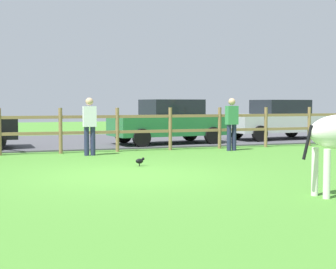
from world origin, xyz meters
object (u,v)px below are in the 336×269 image
object	(u,v)px
parked_car_silver	(278,119)
visitor_right_of_tree	(90,124)
crow_on_grass	(140,161)
parked_car_green	(169,121)
visitor_left_of_tree	(232,122)

from	to	relation	value
parked_car_silver	visitor_right_of_tree	distance (m)	8.80
crow_on_grass	parked_car_silver	world-z (taller)	parked_car_silver
parked_car_silver	visitor_right_of_tree	xyz separation A→B (m)	(-8.13, -3.39, 0.06)
crow_on_grass	parked_car_green	xyz separation A→B (m)	(2.62, 5.53, 0.72)
parked_car_green	visitor_right_of_tree	size ratio (longest dim) A/B	2.54
visitor_left_of_tree	parked_car_green	bearing A→B (deg)	113.18
crow_on_grass	visitor_right_of_tree	distance (m)	3.00
visitor_right_of_tree	parked_car_silver	bearing A→B (deg)	22.63
parked_car_green	parked_car_silver	bearing A→B (deg)	7.94
parked_car_green	visitor_left_of_tree	xyz separation A→B (m)	(1.15, -2.69, 0.06)
parked_car_green	visitor_left_of_tree	bearing A→B (deg)	-66.82
parked_car_silver	visitor_left_of_tree	distance (m)	4.98
parked_car_silver	parked_car_green	size ratio (longest dim) A/B	0.99
crow_on_grass	parked_car_green	distance (m)	6.16
crow_on_grass	parked_car_green	size ratio (longest dim) A/B	0.05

